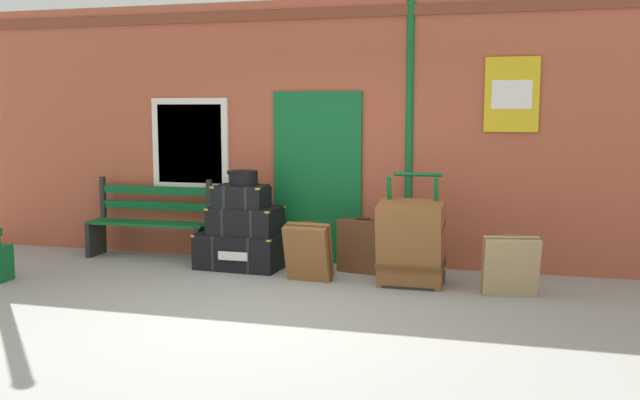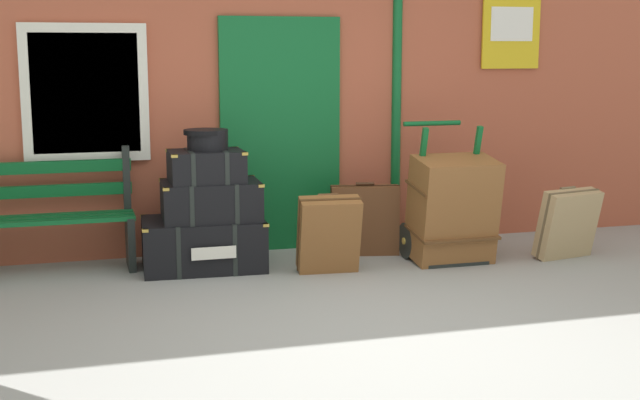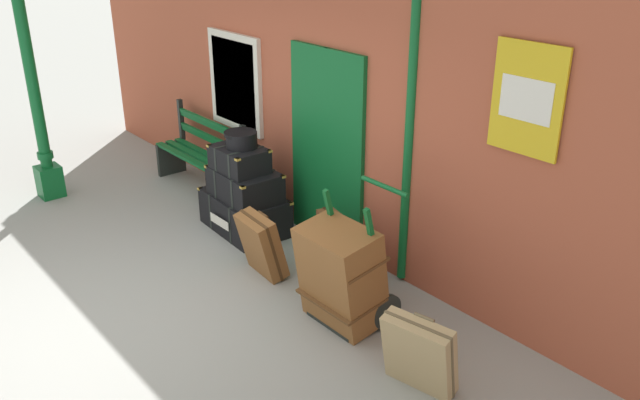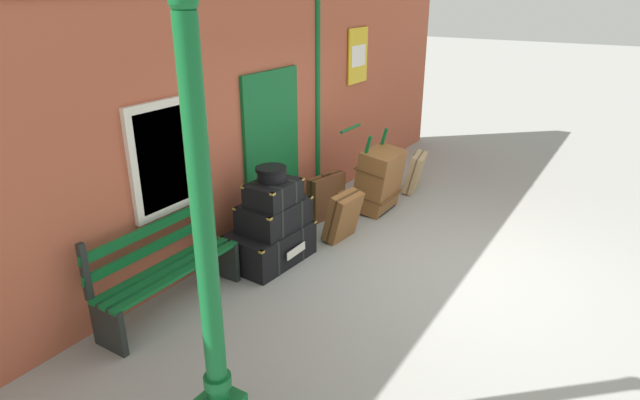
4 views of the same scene
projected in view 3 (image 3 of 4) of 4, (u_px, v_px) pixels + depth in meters
ground_plane at (119, 322)px, 5.82m from camera, size 60.00×60.00×0.00m
brick_facade at (341, 96)px, 6.70m from camera, size 10.40×0.35×3.20m
lamp_post at (37, 107)px, 7.92m from camera, size 0.28×0.28×3.06m
platform_bench at (202, 156)px, 8.44m from camera, size 1.60×0.43×1.01m
steamer_trunk_base at (245, 212)px, 7.43m from camera, size 1.05×0.71×0.43m
steamer_trunk_middle at (245, 184)px, 7.22m from camera, size 0.83×0.58×0.33m
steamer_trunk_top at (239, 159)px, 7.12m from camera, size 0.61×0.45×0.27m
round_hatbox at (241, 139)px, 7.03m from camera, size 0.36×0.35×0.17m
porters_trolley at (356, 288)px, 5.82m from camera, size 0.71×0.66×1.18m
large_brown_trunk at (341, 275)px, 5.63m from camera, size 0.70×0.56×0.93m
suitcase_charcoal at (419, 354)px, 4.89m from camera, size 0.59×0.39×0.63m
suitcase_oxblood at (262, 245)px, 6.45m from camera, size 0.52×0.38×0.66m
suitcase_tan at (338, 248)px, 6.43m from camera, size 0.63×0.30×0.66m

